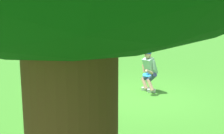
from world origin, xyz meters
name	(u,v)px	position (x,y,z in m)	size (l,w,h in m)	color
ground_plane	(137,97)	(0.00, 0.00, 0.00)	(60.00, 60.00, 0.00)	#377F22
person	(149,70)	(-0.32, -0.66, 0.70)	(0.57, 0.70, 1.29)	silver
dog	(68,90)	(1.88, 0.83, 0.38)	(0.75, 0.85, 0.56)	brown
frisbee_flying	(77,82)	(1.69, 0.60, 0.54)	(0.22, 0.22, 0.02)	yellow
frisbee_held	(147,75)	(-0.25, -0.28, 0.61)	(0.24, 0.24, 0.02)	#2B95F1
training_cone	(51,82)	(2.94, -0.85, 0.16)	(0.29, 0.29, 0.32)	orange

